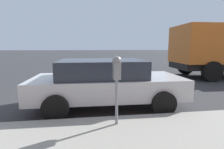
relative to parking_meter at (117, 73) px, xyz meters
The scene contains 3 objects.
ground_plane 2.94m from the parking_meter, 10.82° to the left, with size 220.00×220.00×0.00m, color #333335.
parking_meter is the anchor object (origin of this frame).
car_silver 1.68m from the parking_meter, ahead, with size 2.16×4.32×1.37m.
Camera 1 is at (-6.03, 0.08, 1.73)m, focal length 28.00 mm.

